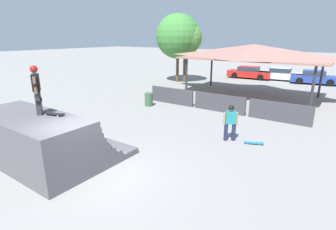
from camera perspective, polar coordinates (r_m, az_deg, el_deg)
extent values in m
plane|color=gray|center=(9.03, -15.69, -12.75)|extent=(160.00, 160.00, 0.00)
cube|color=#565459|center=(10.97, -22.91, -7.39)|extent=(4.91, 3.75, 0.22)
cube|color=#565459|center=(10.69, -24.97, -6.99)|extent=(4.91, 2.89, 0.22)
cube|color=#565459|center=(10.54, -25.85, -6.13)|extent=(4.91, 2.58, 0.22)
cube|color=#565459|center=(10.42, -26.50, -5.17)|extent=(4.91, 2.37, 0.22)
cube|color=#565459|center=(10.31, -27.03, -4.14)|extent=(4.91, 2.22, 0.22)
cube|color=#565459|center=(10.22, -27.45, -3.06)|extent=(4.91, 2.11, 0.22)
cube|color=#565459|center=(10.14, -27.80, -1.93)|extent=(4.91, 2.03, 0.22)
cube|color=#565459|center=(10.07, -28.08, -0.76)|extent=(4.91, 1.99, 0.22)
cylinder|color=silver|center=(10.50, -23.44, 0.94)|extent=(4.81, 0.07, 0.07)
cube|color=#2D2D33|center=(9.87, -26.42, 2.24)|extent=(0.21, 0.21, 0.80)
cube|color=black|center=(9.85, -26.28, 2.53)|extent=(0.23, 0.22, 0.12)
cube|color=#2D2D33|center=(10.21, -26.26, 2.69)|extent=(0.21, 0.21, 0.80)
cube|color=black|center=(10.19, -26.13, 2.97)|extent=(0.23, 0.22, 0.12)
cube|color=black|center=(9.91, -26.85, 6.30)|extent=(0.48, 0.42, 0.57)
cylinder|color=brown|center=(9.65, -26.95, 5.78)|extent=(0.15, 0.15, 0.57)
cylinder|color=black|center=(9.65, -26.96, 5.84)|extent=(0.22, 0.22, 0.08)
cylinder|color=brown|center=(10.18, -26.68, 6.30)|extent=(0.15, 0.15, 0.57)
cylinder|color=black|center=(10.18, -26.69, 6.36)|extent=(0.22, 0.22, 0.08)
sphere|color=brown|center=(9.86, -27.18, 8.74)|extent=(0.22, 0.22, 0.22)
sphere|color=#B21919|center=(9.85, -27.20, 8.90)|extent=(0.25, 0.25, 0.25)
cylinder|color=silver|center=(9.61, -22.34, 0.07)|extent=(0.06, 0.04, 0.05)
cylinder|color=silver|center=(9.51, -22.89, -0.16)|extent=(0.06, 0.04, 0.05)
cylinder|color=silver|center=(9.95, -24.52, 0.35)|extent=(0.06, 0.04, 0.05)
cylinder|color=silver|center=(9.85, -25.08, 0.13)|extent=(0.06, 0.04, 0.05)
cube|color=black|center=(9.72, -23.75, 0.29)|extent=(0.84, 0.41, 0.02)
cube|color=black|center=(9.47, -22.09, 0.19)|extent=(0.15, 0.22, 0.02)
cube|color=#1E2347|center=(11.62, 12.47, -3.63)|extent=(0.20, 0.20, 0.77)
cube|color=#1E2347|center=(11.69, 14.09, -3.62)|extent=(0.20, 0.20, 0.77)
cube|color=teal|center=(11.44, 13.50, -0.55)|extent=(0.46, 0.40, 0.54)
cylinder|color=#A87A5B|center=(11.40, 12.21, -0.76)|extent=(0.14, 0.14, 0.54)
cylinder|color=#A87A5B|center=(11.51, 14.74, -0.76)|extent=(0.14, 0.14, 0.54)
sphere|color=#A87A5B|center=(11.33, 13.64, 1.42)|extent=(0.21, 0.21, 0.21)
sphere|color=black|center=(11.33, 13.65, 1.55)|extent=(0.24, 0.24, 0.24)
cylinder|color=green|center=(11.75, 19.24, -5.84)|extent=(0.06, 0.05, 0.05)
cylinder|color=green|center=(11.62, 19.32, -6.10)|extent=(0.06, 0.05, 0.05)
cylinder|color=green|center=(11.68, 16.92, -5.74)|extent=(0.06, 0.05, 0.05)
cylinder|color=green|center=(11.56, 16.98, -6.00)|extent=(0.06, 0.05, 0.05)
cube|color=teal|center=(11.64, 18.13, -5.76)|extent=(0.78, 0.49, 0.02)
cube|color=teal|center=(11.68, 19.87, -5.75)|extent=(0.16, 0.22, 0.02)
cube|color=#3D3D42|center=(17.55, 0.84, 4.18)|extent=(3.22, 0.12, 1.05)
cube|color=#3D3D42|center=(15.95, 11.10, 2.57)|extent=(3.22, 0.12, 1.05)
cube|color=#3D3D42|center=(14.96, 23.13, 0.57)|extent=(3.22, 0.12, 1.05)
cylinder|color=#2D2D33|center=(20.52, 4.04, 8.37)|extent=(0.16, 0.16, 2.73)
cylinder|color=#2D2D33|center=(17.77, 28.97, 5.01)|extent=(0.16, 0.16, 2.73)
cylinder|color=#2D2D33|center=(24.36, 9.43, 9.52)|extent=(0.16, 0.16, 2.73)
cylinder|color=#2D2D33|center=(22.09, 30.34, 6.74)|extent=(0.16, 0.16, 2.73)
cube|color=#9E6B60|center=(20.60, 18.06, 11.61)|extent=(10.24, 5.16, 0.10)
pyramid|color=#9E6B60|center=(20.56, 18.20, 13.10)|extent=(10.04, 5.06, 0.97)
cylinder|color=brown|center=(26.12, 2.07, 10.33)|extent=(0.28, 0.28, 2.84)
sphere|color=#3D7F38|center=(25.96, 2.14, 16.76)|extent=(4.19, 4.19, 4.19)
cylinder|color=brown|center=(26.00, 3.62, 10.50)|extent=(0.28, 0.28, 3.04)
sphere|color=#4C893D|center=(25.84, 3.73, 16.39)|extent=(3.19, 3.19, 3.19)
cylinder|color=#385B3D|center=(17.03, -4.21, 3.40)|extent=(0.52, 0.52, 0.85)
cube|color=red|center=(29.66, 17.28, 8.55)|extent=(4.53, 1.92, 0.62)
cube|color=#283342|center=(29.62, 17.15, 9.60)|extent=(2.13, 1.53, 0.46)
cube|color=red|center=(29.60, 17.19, 10.04)|extent=(2.04, 1.49, 0.04)
cylinder|color=black|center=(30.11, 20.15, 8.08)|extent=(0.65, 0.23, 0.64)
cylinder|color=black|center=(28.63, 19.49, 7.74)|extent=(0.65, 0.23, 0.64)
cylinder|color=black|center=(30.77, 15.18, 8.68)|extent=(0.65, 0.23, 0.64)
cylinder|color=black|center=(29.32, 14.28, 8.37)|extent=(0.65, 0.23, 0.64)
cube|color=silver|center=(29.48, 23.39, 7.89)|extent=(4.41, 2.00, 0.62)
cube|color=#283342|center=(29.43, 23.30, 8.95)|extent=(2.10, 1.54, 0.46)
cube|color=silver|center=(29.40, 23.35, 9.39)|extent=(2.01, 1.50, 0.04)
cylinder|color=black|center=(30.12, 26.00, 7.41)|extent=(0.66, 0.26, 0.64)
cylinder|color=black|center=(28.67, 25.77, 7.05)|extent=(0.66, 0.26, 0.64)
cylinder|color=black|center=(30.39, 21.08, 8.06)|extent=(0.66, 0.26, 0.64)
cylinder|color=black|center=(28.96, 20.60, 7.72)|extent=(0.66, 0.26, 0.64)
cube|color=navy|center=(28.53, 29.23, 6.87)|extent=(4.32, 2.30, 0.62)
cube|color=#283342|center=(28.45, 29.17, 7.97)|extent=(2.11, 1.67, 0.46)
cube|color=navy|center=(28.42, 29.24, 8.42)|extent=(2.02, 1.62, 0.04)
cylinder|color=black|center=(29.39, 31.55, 6.44)|extent=(0.66, 0.30, 0.64)
cylinder|color=black|center=(27.94, 31.82, 5.98)|extent=(0.66, 0.30, 0.64)
cylinder|color=black|center=(29.22, 26.66, 7.09)|extent=(0.66, 0.30, 0.64)
cylinder|color=black|center=(27.76, 26.68, 6.66)|extent=(0.66, 0.30, 0.64)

